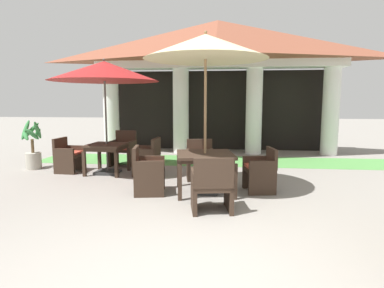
% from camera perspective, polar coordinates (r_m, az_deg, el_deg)
% --- Properties ---
extents(background_pavilion, '(8.33, 2.89, 4.22)m').
position_cam_1_polar(background_pavilion, '(10.84, 4.51, 15.46)').
color(background_pavilion, white).
rests_on(background_pavilion, ground).
extents(lawn_strip, '(10.13, 1.64, 0.01)m').
position_cam_1_polar(lawn_strip, '(9.34, 4.02, -2.95)').
color(lawn_strip, '#519347').
rests_on(lawn_strip, ground).
extents(patio_table_near_foreground, '(1.19, 1.19, 0.74)m').
position_cam_1_polar(patio_table_near_foreground, '(6.04, 2.29, -2.48)').
color(patio_table_near_foreground, '#38281E').
rests_on(patio_table_near_foreground, ground).
extents(patio_umbrella_near_foreground, '(2.23, 2.23, 2.94)m').
position_cam_1_polar(patio_umbrella_near_foreground, '(6.02, 2.40, 16.42)').
color(patio_umbrella_near_foreground, '#2D2D2D').
rests_on(patio_umbrella_near_foreground, ground).
extents(patio_chair_near_foreground_east, '(0.61, 0.66, 0.83)m').
position_cam_1_polar(patio_chair_near_foreground_east, '(6.28, 11.96, -4.56)').
color(patio_chair_near_foreground_east, '#38281E').
rests_on(patio_chair_near_foreground_east, ground).
extents(patio_chair_near_foreground_south, '(0.70, 0.68, 0.88)m').
position_cam_1_polar(patio_chair_near_foreground_south, '(5.06, 3.48, -7.38)').
color(patio_chair_near_foreground_south, '#38281E').
rests_on(patio_chair_near_foreground_south, ground).
extents(patio_chair_near_foreground_north, '(0.66, 0.61, 0.86)m').
position_cam_1_polar(patio_chair_near_foreground_north, '(7.12, 1.44, -2.91)').
color(patio_chair_near_foreground_north, '#38281E').
rests_on(patio_chair_near_foreground_north, ground).
extents(patio_chair_near_foreground_west, '(0.64, 0.67, 0.88)m').
position_cam_1_polar(patio_chair_near_foreground_west, '(6.07, -7.77, -4.81)').
color(patio_chair_near_foreground_west, '#38281E').
rests_on(patio_chair_near_foreground_west, ground).
extents(patio_table_far_back, '(0.89, 0.89, 0.70)m').
position_cam_1_polar(patio_table_far_back, '(7.89, -14.69, -0.74)').
color(patio_table_far_back, '#38281E').
rests_on(patio_table_far_back, ground).
extents(patio_umbrella_far_back, '(2.50, 2.50, 2.66)m').
position_cam_1_polar(patio_umbrella_far_back, '(7.84, -15.12, 12.11)').
color(patio_umbrella_far_back, '#2D2D2D').
rests_on(patio_umbrella_far_back, ground).
extents(patio_chair_far_back_west, '(0.56, 0.62, 0.83)m').
position_cam_1_polar(patio_chair_far_back_west, '(8.38, -20.87, -1.94)').
color(patio_chair_far_back_west, '#38281E').
rests_on(patio_chair_far_back_west, ground).
extents(patio_chair_far_back_north, '(0.63, 0.62, 0.91)m').
position_cam_1_polar(patio_chair_far_back_north, '(8.83, -11.97, -0.98)').
color(patio_chair_far_back_north, '#38281E').
rests_on(patio_chair_far_back_north, ground).
extents(patio_chair_far_back_east, '(0.55, 0.65, 0.86)m').
position_cam_1_polar(patio_chair_far_back_east, '(7.57, -7.72, -2.35)').
color(patio_chair_far_back_east, '#38281E').
rests_on(patio_chair_far_back_east, ground).
extents(potted_palm_left_edge, '(0.57, 0.59, 1.25)m').
position_cam_1_polar(potted_palm_left_edge, '(9.09, -26.13, -1.20)').
color(potted_palm_left_edge, '#B2AD9E').
rests_on(potted_palm_left_edge, ground).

